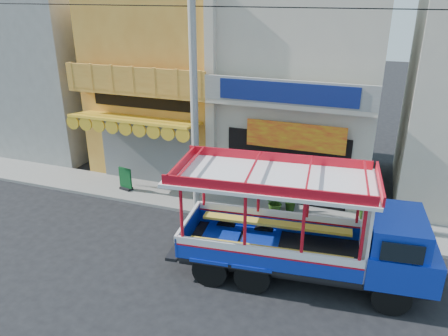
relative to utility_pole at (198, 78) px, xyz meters
name	(u,v)px	position (x,y,z in m)	size (l,w,h in m)	color
ground	(185,264)	(0.85, -3.30, -5.03)	(90.00, 90.00, 0.00)	black
sidewalk	(228,206)	(0.85, 0.70, -4.97)	(30.00, 2.00, 0.12)	slate
shophouse_left	(175,76)	(-3.15, 4.66, -0.92)	(6.00, 7.50, 8.24)	#C9812C
shophouse_right	(305,85)	(2.85, 4.66, -0.93)	(6.00, 6.75, 8.24)	beige
party_pilaster	(211,98)	(-0.15, 1.55, -1.03)	(0.35, 0.30, 8.00)	beige
filler_building_left	(52,73)	(-10.15, 4.70, -1.23)	(6.00, 6.00, 7.60)	gray
utility_pole	(198,78)	(0.00, 0.00, 0.00)	(28.00, 0.26, 9.00)	gray
songthaew_truck	(320,231)	(4.75, -2.73, -3.41)	(7.43, 3.05, 3.37)	black
green_sign	(126,180)	(-3.56, 0.55, -4.51)	(0.62, 0.38, 0.95)	black
potted_plant_a	(276,202)	(2.72, 0.68, -4.49)	(0.76, 0.66, 0.85)	#264C15
potted_plant_b	(289,198)	(3.15, 1.04, -4.41)	(0.56, 0.45, 1.01)	#264C15
potted_plant_c	(366,208)	(5.88, 1.25, -4.45)	(0.52, 0.52, 0.92)	#264C15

